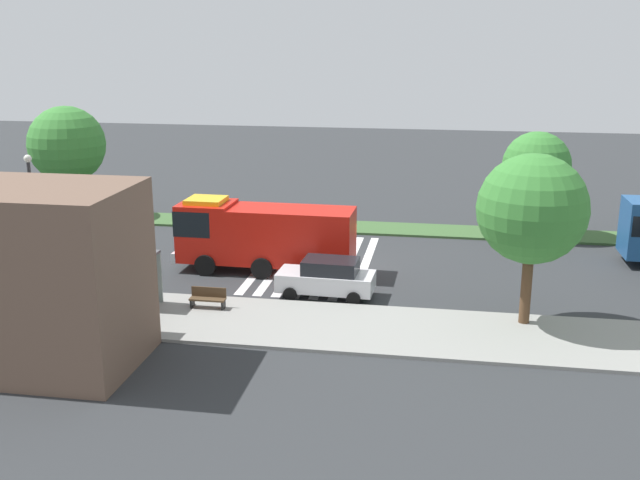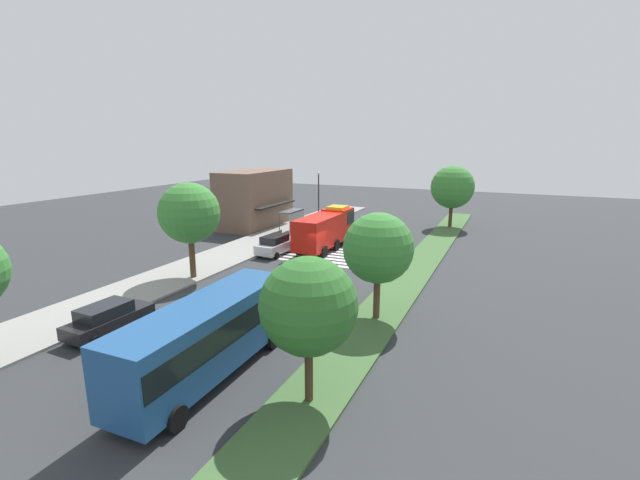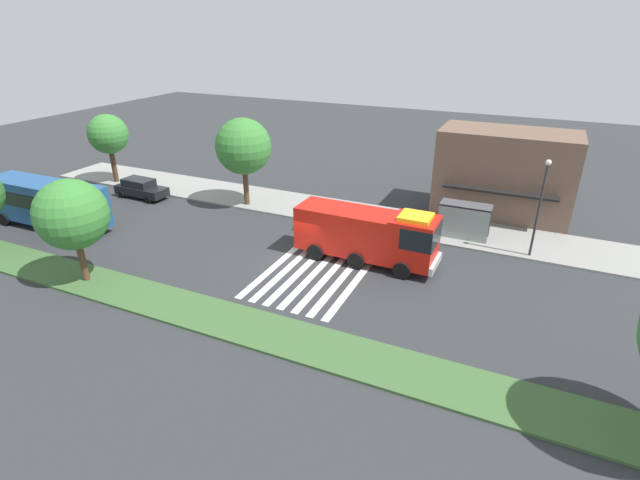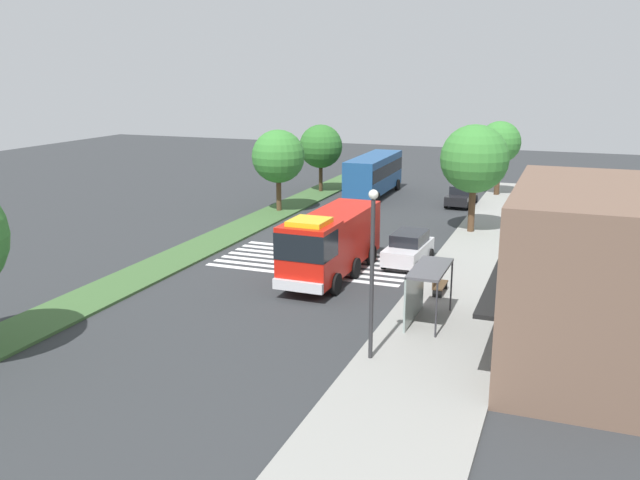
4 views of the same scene
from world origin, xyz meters
TOP-DOWN VIEW (x-y plane):
  - ground_plane at (0.00, 0.00)m, footprint 120.00×120.00m
  - sidewalk at (0.00, 8.92)m, footprint 60.00×5.31m
  - median_strip at (0.00, -7.77)m, footprint 60.00×3.00m
  - crosswalk at (1.76, 0.00)m, footprint 5.85×11.29m
  - fire_truck at (4.38, 1.78)m, footprint 9.29×2.98m
  - parked_car_west at (-18.08, 5.07)m, footprint 4.84×2.15m
  - parked_car_mid at (0.28, 5.07)m, footprint 4.59×2.27m
  - transit_bus at (-19.50, -2.82)m, footprint 10.15×2.96m
  - bus_stop_shelter at (9.21, 7.80)m, footprint 3.50×1.40m
  - bench_near_shelter at (5.21, 7.79)m, footprint 1.60×0.50m
  - street_lamp at (13.80, 6.87)m, footprint 0.36×0.36m
  - storefront_building at (11.05, 14.11)m, footprint 10.18×5.89m
  - sidewalk_tree_far_west at (-23.35, 7.27)m, footprint 3.62×3.62m
  - sidewalk_tree_west at (-8.52, 7.27)m, footprint 4.53×4.53m
  - median_tree_far_west at (-19.48, -7.77)m, footprint 3.85×3.85m
  - median_tree_west at (-10.30, -7.77)m, footprint 4.07×4.07m

SIDE VIEW (x-z plane):
  - ground_plane at x=0.00m, z-range 0.00..0.00m
  - crosswalk at x=1.76m, z-range 0.00..0.01m
  - sidewalk at x=0.00m, z-range 0.00..0.14m
  - median_strip at x=0.00m, z-range 0.00..0.14m
  - bench_near_shelter at x=5.21m, z-range 0.14..1.04m
  - parked_car_west at x=-18.08m, z-range 0.02..1.71m
  - parked_car_mid at x=0.28m, z-range 0.02..1.84m
  - bus_stop_shelter at x=9.21m, z-range 0.66..3.12m
  - fire_truck at x=4.38m, z-range 0.13..3.90m
  - transit_bus at x=-19.50m, z-range 0.33..3.85m
  - storefront_building at x=11.05m, z-range 0.00..6.74m
  - street_lamp at x=13.80m, z-range 0.70..7.20m
  - median_tree_far_west at x=-19.48m, z-range 1.18..7.13m
  - median_tree_west at x=-10.30m, z-range 1.21..7.46m
  - sidewalk_tree_far_west at x=-23.35m, z-range 1.47..7.85m
  - sidewalk_tree_west at x=-8.52m, z-range 1.45..8.64m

